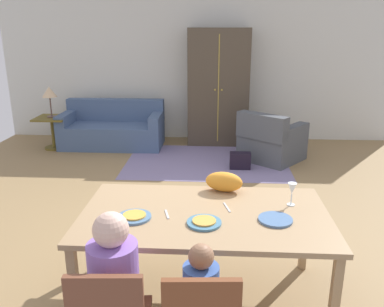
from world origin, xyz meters
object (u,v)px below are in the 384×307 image
Objects in this scene: plate_near_child at (204,223)px; person_man at (117,298)px; dining_table at (205,220)px; handbag at (240,161)px; armchair at (271,141)px; table_lamp at (49,93)px; wine_glass at (292,189)px; side_table at (53,128)px; cat at (224,182)px; plate_near_woman at (275,220)px; couch at (113,130)px; armoire at (218,87)px; plate_near_man at (134,217)px.

person_man reaches higher than plate_near_child.
handbag is (0.46, 3.15, -0.57)m from dining_table.
table_lamp is at bearing 173.39° from armchair.
table_lamp is 1.69× the size of handbag.
wine_glass is 5.23m from table_lamp.
side_table is at bearing 123.89° from plate_near_child.
handbag is (0.98, 3.86, -0.38)m from person_man.
side_table is at bearing 142.09° from cat.
plate_near_woman reaches higher than dining_table.
couch is 2.09m from armoire.
plate_near_woman is 5.35m from side_table.
table_lamp is (-2.84, 4.05, 0.31)m from dining_table.
dining_table is 0.48m from cat.
cat is 0.18× the size of couch.
dining_table is 7.52× the size of plate_near_woman.
cat is (0.67, 0.55, 0.08)m from plate_near_man.
plate_near_man and plate_near_child have the same top height.
side_table is (-2.32, 4.17, -0.39)m from plate_near_man.
armoire is at bearing 97.31° from wine_glass.
couch is 1.27m from table_lamp.
plate_near_woman is 0.46× the size of table_lamp.
dining_table is at bearing -54.94° from side_table.
dining_table is 7.52× the size of plate_near_child.
armoire reaches higher than table_lamp.
plate_near_man is at bearing -106.66° from handbag.
plate_near_child is 0.14× the size of couch.
wine_glass reaches higher than cat.
table_lamp is (-2.32, 4.76, 0.50)m from person_man.
couch is at bearing 106.40° from plate_near_man.
cat is 4.38m from couch.
plate_near_child is at bearing -91.30° from armoire.
armchair is 2.07× the size of side_table.
person_man reaches higher than plate_near_woman.
plate_near_man is at bearing -60.86° from table_lamp.
plate_near_woman is at bearing -89.00° from handbag.
armchair reaches higher than side_table.
plate_near_child is at bearing -171.20° from plate_near_woman.
plate_near_woman is at bearing -97.07° from armchair.
plate_near_man is 0.87m from cat.
plate_near_woman is (1.03, 0.02, 0.00)m from plate_near_man.
wine_glass reaches higher than armchair.
side_table is 3.43m from handbag.
table_lamp is at bearing 128.99° from plate_near_woman.
person_man is 2.05× the size of table_lamp.
armchair is 0.72m from handbag.
side_table is (-3.52, 3.87, -0.52)m from wine_glass.
dining_table reaches higher than handbag.
couch reaches higher than plate_near_child.
plate_near_child is at bearing -56.11° from table_lamp.
dining_table is 0.54m from plate_near_man.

